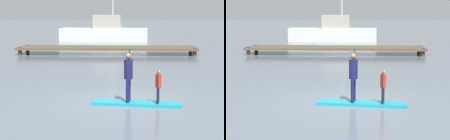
# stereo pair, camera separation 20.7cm
# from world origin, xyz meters

# --- Properties ---
(ground_plane) EXTENTS (240.00, 240.00, 0.00)m
(ground_plane) POSITION_xyz_m (0.00, 0.00, 0.00)
(ground_plane) COLOR slate
(paddleboard_near) EXTENTS (3.22, 1.04, 0.10)m
(paddleboard_near) POSITION_xyz_m (0.49, -0.37, 0.05)
(paddleboard_near) COLOR #1E9EB2
(paddleboard_near) RESTS_ON ground
(paddler_adult) EXTENTS (0.34, 0.53, 1.88)m
(paddler_adult) POSITION_xyz_m (0.19, -0.33, 1.09)
(paddler_adult) COLOR #19194C
(paddler_adult) RESTS_ON paddleboard_near
(paddler_child_solo) EXTENTS (0.23, 0.41, 1.21)m
(paddler_child_solo) POSITION_xyz_m (1.24, -0.47, 0.76)
(paddler_child_solo) COLOR #19194C
(paddler_child_solo) RESTS_ON paddleboard_near
(fishing_boat_green_midground) EXTENTS (9.37, 2.87, 7.68)m
(fishing_boat_green_midground) POSITION_xyz_m (-2.78, 29.40, 0.98)
(fishing_boat_green_midground) COLOR silver
(fishing_boat_green_midground) RESTS_ON ground
(floating_dock) EXTENTS (13.48, 2.85, 0.55)m
(floating_dock) POSITION_xyz_m (-1.67, 16.67, 0.46)
(floating_dock) COLOR brown
(floating_dock) RESTS_ON ground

